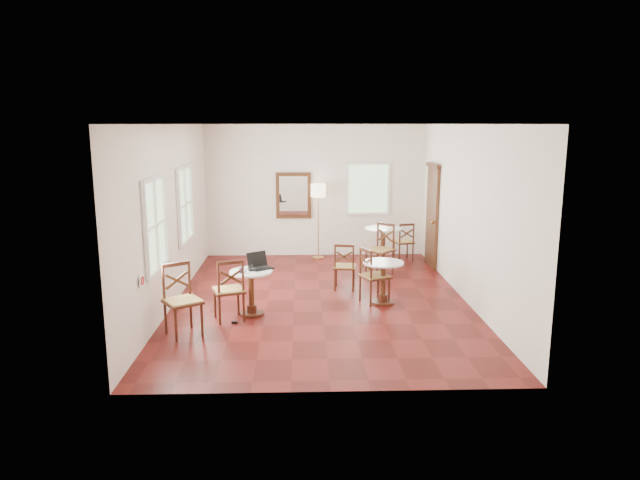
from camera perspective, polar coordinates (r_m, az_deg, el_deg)
The scene contains 17 objects.
ground at distance 10.04m, azimuth 0.06°, elevation -5.95°, with size 7.00×7.00×0.00m, color #5B120F.
room_shell at distance 9.91m, azimuth -0.34°, elevation 5.01°, with size 5.02×7.02×3.01m.
cafe_table_near at distance 9.22m, azimuth -6.84°, elevation -4.72°, with size 0.68×0.68×0.72m.
cafe_table_mid at distance 9.78m, azimuth 6.28°, elevation -3.75°, with size 0.69×0.69×0.73m.
cafe_table_back at distance 12.35m, azimuth 6.26°, elevation -0.23°, with size 0.78×0.78×0.83m.
chair_near_a at distance 8.98m, azimuth -9.02°, elevation -4.92°, with size 0.58×0.58×0.99m.
chair_near_b at distance 8.52m, azimuth -13.56°, elevation -5.82°, with size 0.67×0.67×1.04m.
chair_mid_a at distance 10.55m, azimuth 2.45°, elevation -2.63°, with size 0.46×0.46×0.88m.
chair_mid_b at distance 9.79m, azimuth 5.32°, elevation -3.55°, with size 0.58×0.58×0.95m.
chair_back_a at distance 12.93m, azimuth 8.35°, elevation -0.16°, with size 0.47×0.47×0.85m.
chair_back_b at distance 11.66m, azimuth 6.04°, elevation -0.92°, with size 0.67×0.67×1.03m.
floor_lamp at distance 12.82m, azimuth -0.18°, elevation 4.45°, with size 0.33×0.33×1.70m.
laptop at distance 9.29m, azimuth -6.05°, elevation -2.41°, with size 0.46×0.44×0.25m.
mouse at distance 9.13m, azimuth -6.93°, elevation -2.99°, with size 0.09×0.05×0.03m, color black.
navy_mug at distance 9.02m, azimuth -7.78°, elevation -3.01°, with size 0.11×0.07×0.09m.
water_glass at distance 9.14m, azimuth -6.84°, elevation -2.75°, with size 0.06×0.06×0.10m, color white.
power_adapter at distance 8.98m, azimuth -8.49°, elevation -8.09°, with size 0.09×0.05×0.03m, color black.
Camera 1 is at (-0.33, -9.57, 3.00)m, focal length 32.21 mm.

